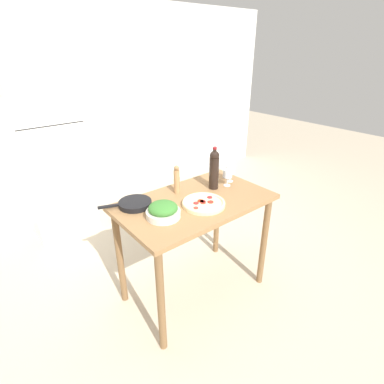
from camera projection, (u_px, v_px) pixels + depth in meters
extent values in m
plane|color=#BCAD93|center=(194.00, 289.00, 2.80)|extent=(14.00, 14.00, 0.00)
cube|color=silver|center=(82.00, 112.00, 3.80)|extent=(6.40, 0.06, 2.60)
cube|color=white|center=(50.00, 156.00, 3.39)|extent=(0.67, 0.63, 1.85)
cube|color=black|center=(51.00, 126.00, 2.99)|extent=(0.66, 0.01, 0.01)
cylinder|color=#B2B2B7|center=(38.00, 178.00, 3.07)|extent=(0.02, 0.02, 0.83)
cube|color=olive|center=(195.00, 202.00, 2.40)|extent=(1.24, 0.74, 0.04)
cylinder|color=brown|center=(161.00, 302.00, 2.07)|extent=(0.06, 0.06, 0.91)
cylinder|color=brown|center=(264.00, 242.00, 2.70)|extent=(0.06, 0.06, 0.91)
cylinder|color=brown|center=(120.00, 258.00, 2.50)|extent=(0.06, 0.06, 0.91)
cylinder|color=brown|center=(217.00, 216.00, 3.13)|extent=(0.06, 0.06, 0.91)
cylinder|color=black|center=(214.00, 173.00, 2.54)|extent=(0.08, 0.08, 0.28)
sphere|color=black|center=(215.00, 156.00, 2.47)|extent=(0.08, 0.08, 0.08)
cylinder|color=black|center=(215.00, 152.00, 2.46)|extent=(0.03, 0.03, 0.06)
cylinder|color=maroon|center=(215.00, 148.00, 2.44)|extent=(0.03, 0.03, 0.02)
cylinder|color=silver|center=(227.00, 185.00, 2.64)|extent=(0.06, 0.06, 0.00)
cylinder|color=silver|center=(227.00, 181.00, 2.62)|extent=(0.01, 0.01, 0.08)
cylinder|color=white|center=(228.00, 173.00, 2.59)|extent=(0.08, 0.08, 0.07)
cylinder|color=maroon|center=(227.00, 176.00, 2.60)|extent=(0.07, 0.07, 0.02)
cylinder|color=silver|center=(230.00, 181.00, 2.72)|extent=(0.06, 0.06, 0.00)
cylinder|color=silver|center=(230.00, 177.00, 2.71)|extent=(0.01, 0.01, 0.08)
cylinder|color=white|center=(230.00, 169.00, 2.67)|extent=(0.08, 0.08, 0.07)
cylinder|color=maroon|center=(230.00, 172.00, 2.69)|extent=(0.07, 0.07, 0.01)
cylinder|color=#AD7F51|center=(177.00, 182.00, 2.47)|extent=(0.05, 0.05, 0.20)
sphere|color=#936C45|center=(176.00, 168.00, 2.42)|extent=(0.04, 0.04, 0.04)
cylinder|color=silver|center=(163.00, 214.00, 2.15)|extent=(0.25, 0.25, 0.05)
ellipsoid|color=#38752D|center=(163.00, 208.00, 2.12)|extent=(0.21, 0.21, 0.09)
cylinder|color=beige|center=(204.00, 204.00, 2.31)|extent=(0.33, 0.33, 0.02)
torus|color=beige|center=(204.00, 202.00, 2.31)|extent=(0.33, 0.33, 0.02)
cylinder|color=red|center=(196.00, 208.00, 2.23)|extent=(0.04, 0.04, 0.01)
cylinder|color=red|center=(203.00, 203.00, 2.30)|extent=(0.04, 0.04, 0.01)
cylinder|color=red|center=(203.00, 201.00, 2.32)|extent=(0.05, 0.05, 0.01)
cylinder|color=red|center=(201.00, 201.00, 2.33)|extent=(0.05, 0.05, 0.01)
cylinder|color=red|center=(210.00, 197.00, 2.38)|extent=(0.04, 0.04, 0.01)
cylinder|color=red|center=(196.00, 203.00, 2.30)|extent=(0.04, 0.04, 0.01)
cylinder|color=red|center=(211.00, 202.00, 2.31)|extent=(0.05, 0.05, 0.01)
cylinder|color=black|center=(135.00, 204.00, 2.30)|extent=(0.25, 0.25, 0.04)
cylinder|color=black|center=(135.00, 203.00, 2.30)|extent=(0.21, 0.21, 0.03)
cube|color=black|center=(108.00, 206.00, 2.23)|extent=(0.15, 0.07, 0.02)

